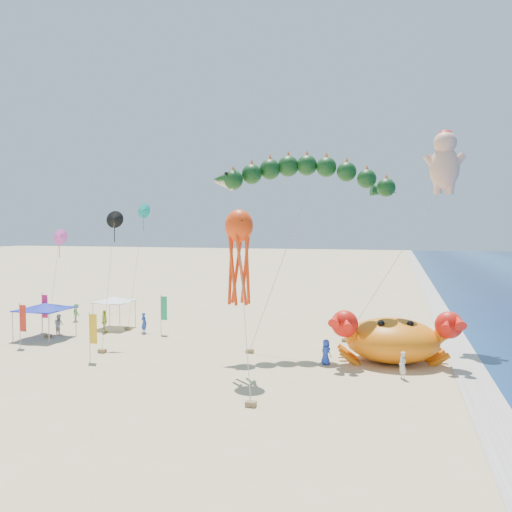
# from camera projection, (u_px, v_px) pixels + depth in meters

# --- Properties ---
(ground) EXTENTS (320.00, 320.00, 0.00)m
(ground) POSITION_uv_depth(u_px,v_px,m) (276.00, 354.00, 33.59)
(ground) COLOR #D1B784
(ground) RESTS_ON ground
(foam_strip) EXTENTS (320.00, 320.00, 0.00)m
(foam_strip) POSITION_uv_depth(u_px,v_px,m) (468.00, 368.00, 30.34)
(foam_strip) COLOR silver
(foam_strip) RESTS_ON ground
(crab_inflatable) EXTENTS (7.92, 5.91, 3.47)m
(crab_inflatable) POSITION_uv_depth(u_px,v_px,m) (392.00, 339.00, 31.50)
(crab_inflatable) COLOR orange
(crab_inflatable) RESTS_ON ground
(dragon_kite) EXTENTS (12.56, 5.86, 13.14)m
(dragon_kite) POSITION_uv_depth(u_px,v_px,m) (305.00, 180.00, 34.19)
(dragon_kite) COLOR #0E3513
(dragon_kite) RESTS_ON ground
(cherub_kite) EXTENTS (8.16, 2.76, 15.60)m
(cherub_kite) POSITION_uv_depth(u_px,v_px,m) (444.00, 161.00, 36.21)
(cherub_kite) COLOR #F2AE93
(cherub_kite) RESTS_ON ground
(octopus_kite) EXTENTS (3.21, 5.81, 9.59)m
(octopus_kite) POSITION_uv_depth(u_px,v_px,m) (239.00, 250.00, 28.64)
(octopus_kite) COLOR #FF3F0D
(octopus_kite) RESTS_ON ground
(canopy_blue) EXTENTS (3.80, 3.80, 2.71)m
(canopy_blue) POSITION_uv_depth(u_px,v_px,m) (45.00, 306.00, 38.50)
(canopy_blue) COLOR gray
(canopy_blue) RESTS_ON ground
(canopy_white) EXTENTS (3.04, 3.04, 2.71)m
(canopy_white) POSITION_uv_depth(u_px,v_px,m) (114.00, 299.00, 42.35)
(canopy_white) COLOR gray
(canopy_white) RESTS_ON ground
(feather_flags) EXTENTS (10.33, 8.66, 3.20)m
(feather_flags) POSITION_uv_depth(u_px,v_px,m) (82.00, 316.00, 36.88)
(feather_flags) COLOR gray
(feather_flags) RESTS_ON ground
(beachgoers) EXTENTS (29.32, 10.89, 1.87)m
(beachgoers) POSITION_uv_depth(u_px,v_px,m) (136.00, 326.00, 38.98)
(beachgoers) COLOR #34802A
(beachgoers) RESTS_ON ground
(small_kites) EXTENTS (7.71, 9.75, 10.66)m
(small_kites) POSITION_uv_depth(u_px,v_px,m) (105.00, 234.00, 39.71)
(small_kites) COLOR #FF54C9
(small_kites) RESTS_ON ground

